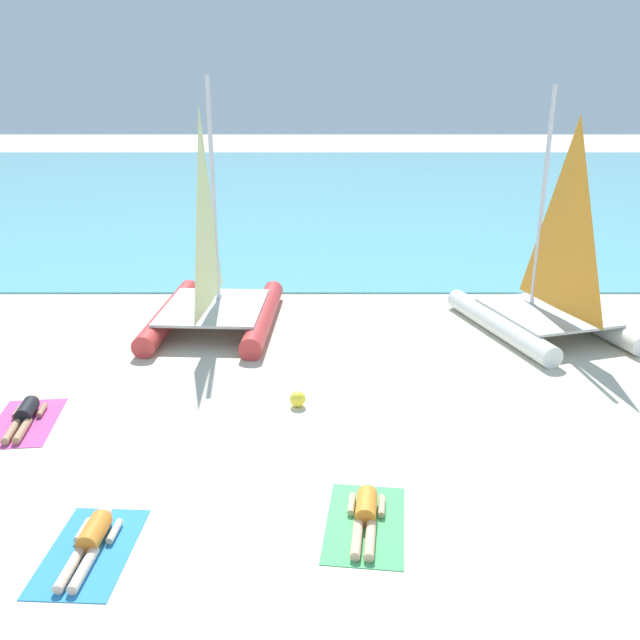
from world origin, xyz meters
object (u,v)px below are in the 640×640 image
Objects in this scene: sunbather_left at (26,415)px; sailboat_white at (547,299)px; towel_left at (25,423)px; beach_ball at (298,399)px; towel_right at (366,524)px; sailboat_red at (214,293)px; sunbather_middle at (91,540)px; towel_middle at (91,551)px; sunbather_right at (366,513)px.

sailboat_white is at bearing 17.02° from sunbather_left.
beach_ball is at bearing 7.79° from towel_left.
sailboat_white is 9.28m from towel_right.
towel_left is at bearing -115.35° from sailboat_red.
sunbather_left reaches higher than beach_ball.
sunbather_middle reaches higher than towel_left.
sunbather_middle is (-8.60, -8.37, -0.74)m from sailboat_white.
sailboat_red reaches higher than towel_left.
towel_right is at bearing -139.03° from sailboat_white.
sailboat_red is at bearing 55.06° from sunbather_left.
towel_left is at bearing 153.38° from towel_right.
sunbather_middle is at bearing -63.53° from sunbather_left.
towel_right is (3.71, 0.61, 0.00)m from towel_middle.
towel_middle is 1.00× the size of towel_right.
sunbather_right reaches higher than towel_right.
sailboat_red is 1.04× the size of sailboat_white.
sunbather_left is 5.14× the size of beach_ball.
sailboat_red reaches higher than sunbather_right.
sailboat_white is 7.29m from beach_ball.
sailboat_red is 5.04m from beach_ball.
sailboat_red reaches higher than beach_ball.
sunbather_left reaches higher than towel_middle.
sunbather_left is (-0.01, 0.07, 0.13)m from towel_left.
sunbather_left is at bearing 122.34° from towel_middle.
sunbather_right is (3.30, -8.10, -0.77)m from sailboat_red.
beach_ball is (2.23, -4.46, -0.75)m from sailboat_red.
towel_left is 4.27m from sunbather_middle.
sunbather_middle is (-0.41, -8.71, -0.77)m from sailboat_red.
towel_middle and towel_right have the same top height.
towel_middle is 1.21× the size of sunbather_right.
towel_middle is 6.23× the size of beach_ball.
sunbather_right is at bearing -65.00° from sailboat_red.
beach_ball is (4.98, 0.68, 0.15)m from towel_left.
sunbather_middle reaches higher than towel_right.
sunbather_middle is 5.00m from beach_ball.
sailboat_white reaches higher than sunbather_middle.
sunbather_right is at bearing -26.08° from towel_left.
sailboat_red is 8.83m from towel_middle.
sailboat_red reaches higher than sunbather_middle.
sailboat_red is 3.17× the size of towel_middle.
sunbather_middle is at bearing 87.16° from towel_middle.
beach_ball is at bearing -162.37° from sailboat_white.
sunbather_left reaches higher than towel_left.
sunbather_left is at bearing -173.64° from sailboat_white.
towel_right is at bearing 9.26° from towel_middle.
beach_ball is at bearing 113.15° from sunbather_right.
sunbather_right is at bearing -32.94° from sunbather_left.
sailboat_red is 3.85× the size of sunbather_middle.
sailboat_white is 12.03m from sunbather_middle.
sunbather_middle is 3.76m from sunbather_right.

